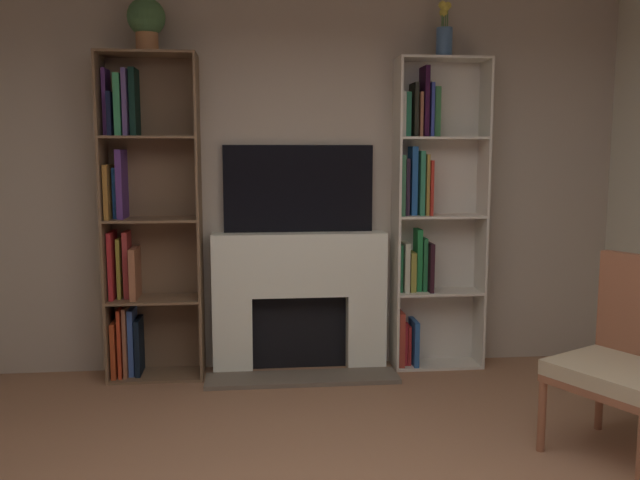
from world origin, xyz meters
name	(u,v)px	position (x,y,z in m)	size (l,w,h in m)	color
wall_back_accent	(298,175)	(0.00, 2.68, 1.44)	(4.96, 0.06, 2.89)	#B1A28E
fireplace	(300,298)	(0.00, 2.53, 0.54)	(1.38, 0.52, 1.03)	white
tv	(298,189)	(0.00, 2.62, 1.35)	(1.10, 0.06, 0.64)	black
bookshelf_left	(141,223)	(-1.13, 2.53, 1.11)	(0.67, 0.33, 2.29)	brown
bookshelf_right	(427,215)	(0.96, 2.55, 1.15)	(0.67, 0.27, 2.29)	beige
potted_plant	(146,21)	(-1.04, 2.50, 2.50)	(0.26, 0.26, 0.37)	#AF7244
vase_with_flowers	(444,36)	(1.04, 2.50, 2.44)	(0.12, 0.12, 0.39)	#416696
armchair	(632,357)	(1.65, 0.93, 0.54)	(0.79, 0.81, 1.06)	brown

